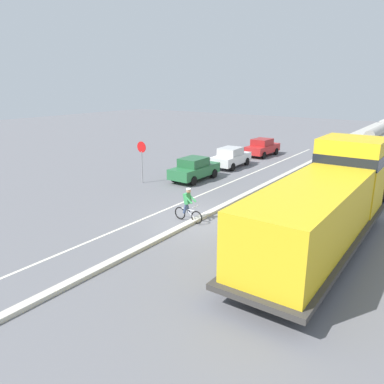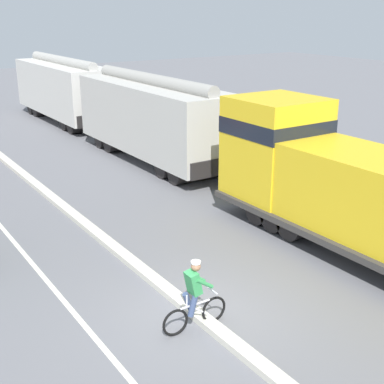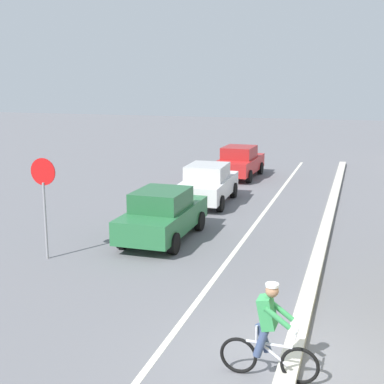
% 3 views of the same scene
% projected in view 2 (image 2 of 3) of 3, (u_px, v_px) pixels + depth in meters
% --- Properties ---
extents(ground_plane, '(120.00, 120.00, 0.00)m').
position_uv_depth(ground_plane, '(197.00, 317.00, 12.84)').
color(ground_plane, slate).
extents(median_curb, '(0.36, 36.00, 0.16)m').
position_uv_depth(median_curb, '(95.00, 232.00, 17.54)').
color(median_curb, beige).
rests_on(median_curb, ground).
extents(lane_stripe, '(0.14, 36.00, 0.01)m').
position_uv_depth(lane_stripe, '(22.00, 251.00, 16.31)').
color(lane_stripe, silver).
rests_on(lane_stripe, ground).
extents(locomotive, '(3.10, 11.61, 4.20)m').
position_uv_depth(locomotive, '(355.00, 194.00, 15.87)').
color(locomotive, gold).
rests_on(locomotive, ground).
extents(hopper_car_lead, '(2.90, 10.60, 4.18)m').
position_uv_depth(hopper_car_lead, '(153.00, 119.00, 25.36)').
color(hopper_car_lead, '#B2B0A8').
rests_on(hopper_car_lead, ground).
extents(hopper_car_middle, '(2.90, 10.60, 4.18)m').
position_uv_depth(hopper_car_middle, '(64.00, 90.00, 34.49)').
color(hopper_car_middle, beige).
rests_on(hopper_car_middle, ground).
extents(cyclist, '(1.71, 0.48, 1.71)m').
position_uv_depth(cyclist, '(194.00, 297.00, 12.11)').
color(cyclist, black).
rests_on(cyclist, ground).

